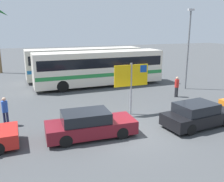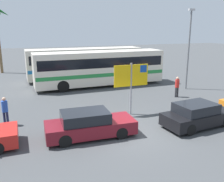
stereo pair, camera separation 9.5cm
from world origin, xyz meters
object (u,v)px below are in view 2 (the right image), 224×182
(car_maroon, at_px, (89,124))
(pedestrian_by_bus, at_px, (5,109))
(bus_front_coach, at_px, (100,67))
(ferry_sign, at_px, (132,77))
(pedestrian_near_sign, at_px, (177,85))
(car_black, at_px, (198,115))
(bus_rear_coach, at_px, (85,62))

(car_maroon, height_order, pedestrian_by_bus, pedestrian_by_bus)
(bus_front_coach, height_order, pedestrian_by_bus, bus_front_coach)
(ferry_sign, bearing_deg, bus_front_coach, 85.51)
(car_maroon, xyz_separation_m, pedestrian_near_sign, (8.33, 4.49, 0.30))
(car_black, height_order, pedestrian_by_bus, pedestrian_by_bus)
(bus_front_coach, bearing_deg, car_black, -80.63)
(car_black, bearing_deg, ferry_sign, 124.35)
(bus_rear_coach, bearing_deg, bus_front_coach, -83.86)
(bus_front_coach, relative_size, pedestrian_by_bus, 7.34)
(ferry_sign, xyz_separation_m, pedestrian_near_sign, (4.98, 2.27, -1.39))
(pedestrian_near_sign, bearing_deg, car_black, -29.05)
(ferry_sign, height_order, pedestrian_by_bus, ferry_sign)
(bus_front_coach, bearing_deg, ferry_sign, -94.85)
(bus_rear_coach, bearing_deg, ferry_sign, -91.40)
(car_maroon, bearing_deg, pedestrian_by_bus, 144.27)
(pedestrian_by_bus, bearing_deg, car_black, 94.85)
(car_maroon, xyz_separation_m, pedestrian_by_bus, (-3.86, 3.10, 0.30))
(car_black, height_order, pedestrian_near_sign, pedestrian_near_sign)
(bus_rear_coach, distance_m, car_black, 14.96)
(car_maroon, height_order, car_black, same)
(ferry_sign, relative_size, car_black, 0.77)
(car_maroon, distance_m, car_black, 5.92)
(bus_front_coach, distance_m, pedestrian_near_sign, 7.22)
(bus_rear_coach, relative_size, pedestrian_by_bus, 7.34)
(ferry_sign, bearing_deg, car_maroon, -146.06)
(car_maroon, relative_size, pedestrian_by_bus, 2.78)
(car_black, distance_m, pedestrian_by_bus, 10.50)
(bus_front_coach, relative_size, bus_rear_coach, 1.00)
(car_black, xyz_separation_m, pedestrian_by_bus, (-9.72, 3.95, 0.30))
(bus_rear_coach, xyz_separation_m, car_black, (2.22, -14.75, -1.15))
(car_black, relative_size, pedestrian_near_sign, 2.61)
(bus_front_coach, height_order, car_black, bus_front_coach)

